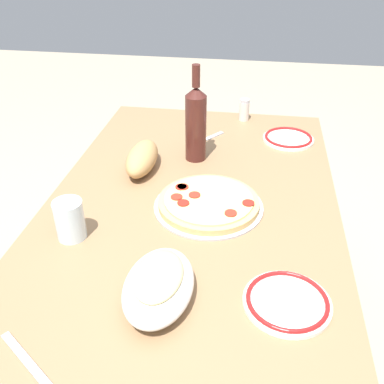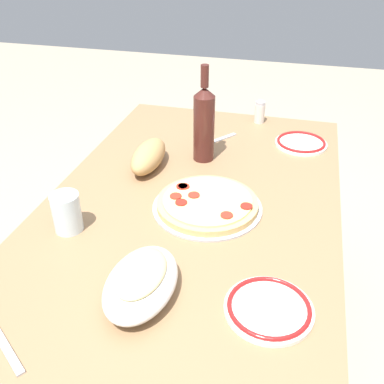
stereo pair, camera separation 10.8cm
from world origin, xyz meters
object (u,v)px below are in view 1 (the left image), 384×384
dining_table (192,231)px  baked_pasta_dish (159,284)px  pepperoni_pizza (208,203)px  water_glass (70,220)px  side_plate_far (287,302)px  side_plate_near (288,138)px  spice_shaker (244,110)px  wine_bottle (196,122)px  bread_loaf (142,158)px

dining_table → baked_pasta_dish: 0.42m
pepperoni_pizza → water_glass: (0.19, -0.33, 0.04)m
baked_pasta_dish → side_plate_far: size_ratio=1.27×
side_plate_near → side_plate_far: size_ratio=0.98×
pepperoni_pizza → spice_shaker: spice_shaker is taller
side_plate_near → side_plate_far: bearing=-1.8°
dining_table → wine_bottle: (-0.26, -0.03, 0.24)m
wine_bottle → side_plate_near: (-0.19, 0.32, -0.12)m
side_plate_far → bread_loaf: size_ratio=0.87×
water_glass → bread_loaf: bearing=166.0°
pepperoni_pizza → baked_pasta_dish: baked_pasta_dish is taller
side_plate_far → bread_loaf: (-0.53, -0.45, 0.03)m
pepperoni_pizza → bread_loaf: size_ratio=1.43×
pepperoni_pizza → side_plate_far: bearing=31.7°
water_glass → side_plate_near: (-0.67, 0.57, -0.04)m
water_glass → dining_table: bearing=127.3°
baked_pasta_dish → spice_shaker: 1.02m
dining_table → wine_bottle: 0.36m
side_plate_near → bread_loaf: 0.56m
baked_pasta_dish → bread_loaf: (-0.55, -0.18, 0.00)m
pepperoni_pizza → water_glass: water_glass is taller
baked_pasta_dish → pepperoni_pizza: bearing=170.2°
wine_bottle → baked_pasta_dish: bearing=1.4°
wine_bottle → dining_table: bearing=6.1°
dining_table → water_glass: size_ratio=13.00×
pepperoni_pizza → bread_loaf: bearing=-127.6°
bread_loaf → side_plate_far: bearing=40.6°
wine_bottle → spice_shaker: (-0.36, 0.14, -0.09)m
dining_table → pepperoni_pizza: 0.14m
side_plate_far → spice_shaker: 1.00m
baked_pasta_dish → water_glass: water_glass is taller
water_glass → side_plate_far: bearing=74.2°
dining_table → spice_shaker: size_ratio=15.87×
wine_bottle → pepperoni_pizza: bearing=15.4°
baked_pasta_dish → water_glass: size_ratio=2.26×
baked_pasta_dish → spice_shaker: spice_shaker is taller
dining_table → side_plate_near: (-0.45, 0.29, 0.12)m
wine_bottle → spice_shaker: bearing=158.0°
bread_loaf → wine_bottle: bearing=123.4°
pepperoni_pizza → spice_shaker: (-0.65, 0.06, 0.03)m
pepperoni_pizza → side_plate_far: (0.34, 0.21, -0.01)m
pepperoni_pizza → water_glass: 0.38m
water_glass → spice_shaker: water_glass is taller
baked_pasta_dish → side_plate_near: baked_pasta_dish is taller
spice_shaker → pepperoni_pizza: bearing=-5.7°
pepperoni_pizza → wine_bottle: size_ratio=0.97×
wine_bottle → side_plate_near: wine_bottle is taller
pepperoni_pizza → side_plate_near: bearing=153.6°
dining_table → side_plate_near: side_plate_near is taller
water_glass → pepperoni_pizza: bearing=119.5°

